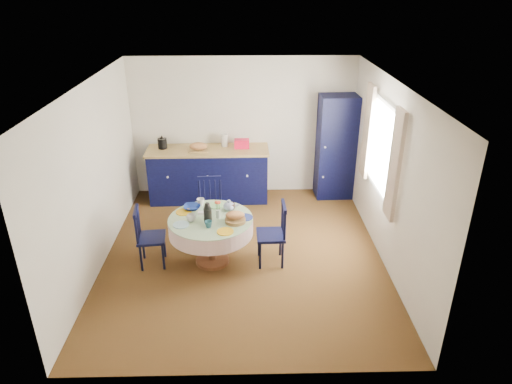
% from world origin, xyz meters
% --- Properties ---
extents(floor, '(4.50, 4.50, 0.00)m').
position_xyz_m(floor, '(0.00, 0.00, 0.00)').
color(floor, black).
rests_on(floor, ground).
extents(ceiling, '(4.50, 4.50, 0.00)m').
position_xyz_m(ceiling, '(0.00, 0.00, 2.50)').
color(ceiling, white).
rests_on(ceiling, wall_back).
extents(wall_back, '(4.00, 0.02, 2.50)m').
position_xyz_m(wall_back, '(0.00, 2.25, 1.25)').
color(wall_back, silver).
rests_on(wall_back, floor).
extents(wall_left, '(0.02, 4.50, 2.50)m').
position_xyz_m(wall_left, '(-2.00, 0.00, 1.25)').
color(wall_left, silver).
rests_on(wall_left, floor).
extents(wall_right, '(0.02, 4.50, 2.50)m').
position_xyz_m(wall_right, '(2.00, 0.00, 1.25)').
color(wall_right, silver).
rests_on(wall_right, floor).
extents(window, '(0.10, 1.74, 1.45)m').
position_xyz_m(window, '(1.95, 0.30, 1.52)').
color(window, white).
rests_on(window, wall_right).
extents(kitchen_counter, '(2.16, 0.70, 1.20)m').
position_xyz_m(kitchen_counter, '(-0.63, 1.90, 0.49)').
color(kitchen_counter, black).
rests_on(kitchen_counter, floor).
extents(pantry_cabinet, '(0.68, 0.50, 1.88)m').
position_xyz_m(pantry_cabinet, '(1.66, 2.00, 0.94)').
color(pantry_cabinet, black).
rests_on(pantry_cabinet, floor).
extents(dining_table, '(1.17, 1.17, 0.98)m').
position_xyz_m(dining_table, '(-0.44, -0.18, 0.59)').
color(dining_table, '#5C311A').
rests_on(dining_table, floor).
extents(chair_left, '(0.41, 0.43, 0.88)m').
position_xyz_m(chair_left, '(-1.31, -0.21, 0.45)').
color(chair_left, black).
rests_on(chair_left, floor).
extents(chair_far, '(0.43, 0.41, 0.91)m').
position_xyz_m(chair_far, '(-0.52, 0.68, 0.46)').
color(chair_far, black).
rests_on(chair_far, floor).
extents(chair_right, '(0.40, 0.42, 0.92)m').
position_xyz_m(chair_right, '(0.42, -0.20, 0.46)').
color(chair_right, black).
rests_on(chair_right, floor).
extents(mug_a, '(0.12, 0.12, 0.10)m').
position_xyz_m(mug_a, '(-0.70, -0.25, 0.75)').
color(mug_a, silver).
rests_on(mug_a, dining_table).
extents(mug_b, '(0.10, 0.10, 0.09)m').
position_xyz_m(mug_b, '(-0.46, -0.43, 0.75)').
color(mug_b, '#2A6171').
rests_on(mug_b, dining_table).
extents(mug_c, '(0.13, 0.13, 0.11)m').
position_xyz_m(mug_c, '(-0.18, 0.07, 0.76)').
color(mug_c, black).
rests_on(mug_c, dining_table).
extents(mug_d, '(0.11, 0.11, 0.10)m').
position_xyz_m(mug_d, '(-0.61, 0.22, 0.75)').
color(mug_d, silver).
rests_on(mug_d, dining_table).
extents(cobalt_bowl, '(0.24, 0.24, 0.06)m').
position_xyz_m(cobalt_bowl, '(-0.73, 0.10, 0.73)').
color(cobalt_bowl, navy).
rests_on(cobalt_bowl, dining_table).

